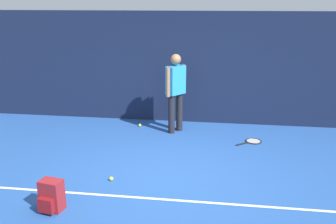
{
  "coord_description": "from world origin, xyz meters",
  "views": [
    {
      "loc": [
        0.8,
        -5.35,
        2.77
      ],
      "look_at": [
        0.0,
        0.4,
        1.0
      ],
      "focal_mm": 39.41,
      "sensor_mm": 36.0,
      "label": 1
    }
  ],
  "objects_px": {
    "tennis_racket": "(252,141)",
    "tennis_ball_by_fence": "(111,179)",
    "tennis_ball_near_player": "(140,125)",
    "backpack": "(51,196)",
    "tennis_player": "(176,89)"
  },
  "relations": [
    {
      "from": "tennis_racket",
      "to": "tennis_ball_by_fence",
      "type": "distance_m",
      "value": 3.11
    },
    {
      "from": "tennis_racket",
      "to": "tennis_ball_near_player",
      "type": "height_order",
      "value": "tennis_ball_near_player"
    },
    {
      "from": "tennis_racket",
      "to": "tennis_ball_by_fence",
      "type": "bearing_deg",
      "value": -177.53
    },
    {
      "from": "tennis_ball_near_player",
      "to": "backpack",
      "type": "bearing_deg",
      "value": -97.24
    },
    {
      "from": "tennis_ball_near_player",
      "to": "tennis_ball_by_fence",
      "type": "distance_m",
      "value": 2.64
    },
    {
      "from": "tennis_racket",
      "to": "tennis_player",
      "type": "bearing_deg",
      "value": 127.96
    },
    {
      "from": "tennis_player",
      "to": "tennis_ball_near_player",
      "type": "height_order",
      "value": "tennis_player"
    },
    {
      "from": "tennis_racket",
      "to": "backpack",
      "type": "height_order",
      "value": "backpack"
    },
    {
      "from": "tennis_racket",
      "to": "tennis_ball_near_player",
      "type": "distance_m",
      "value": 2.55
    },
    {
      "from": "tennis_ball_near_player",
      "to": "tennis_racket",
      "type": "bearing_deg",
      "value": -13.93
    },
    {
      "from": "tennis_racket",
      "to": "tennis_ball_near_player",
      "type": "relative_size",
      "value": 8.96
    },
    {
      "from": "tennis_player",
      "to": "tennis_racket",
      "type": "relative_size",
      "value": 2.87
    },
    {
      "from": "tennis_player",
      "to": "backpack",
      "type": "relative_size",
      "value": 3.86
    },
    {
      "from": "tennis_ball_near_player",
      "to": "tennis_ball_by_fence",
      "type": "relative_size",
      "value": 1.0
    },
    {
      "from": "tennis_racket",
      "to": "backpack",
      "type": "distance_m",
      "value": 4.17
    }
  ]
}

